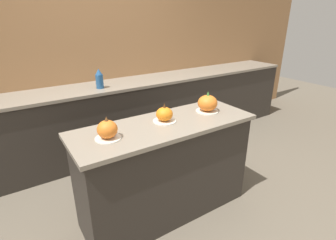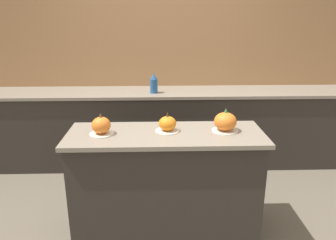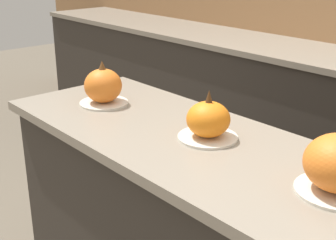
# 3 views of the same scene
# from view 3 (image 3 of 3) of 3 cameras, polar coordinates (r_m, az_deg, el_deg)

# --- Properties ---
(pumpkin_cake_left) EXTENTS (0.19, 0.19, 0.18)m
(pumpkin_cake_left) POSITION_cam_3_polar(r_m,az_deg,el_deg) (1.87, -7.91, 4.01)
(pumpkin_cake_left) COLOR silver
(pumpkin_cake_left) RESTS_ON kitchen_island
(pumpkin_cake_center) EXTENTS (0.20, 0.20, 0.17)m
(pumpkin_cake_center) POSITION_cam_3_polar(r_m,az_deg,el_deg) (1.52, 4.92, -0.13)
(pumpkin_cake_center) COLOR silver
(pumpkin_cake_center) RESTS_ON kitchen_island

